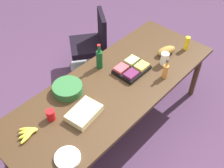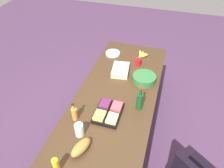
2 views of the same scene
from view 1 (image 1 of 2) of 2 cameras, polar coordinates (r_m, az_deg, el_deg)
name	(u,v)px [view 1 (image 1 of 2)]	position (r m, az deg, el deg)	size (l,w,h in m)	color
ground_plane	(113,129)	(3.51, 0.22, -9.14)	(10.00, 10.00, 0.00)	#482E4A
conference_table	(113,90)	(2.97, 0.26, -1.16)	(2.54, 0.96, 0.77)	#3E2A18
office_chair	(91,49)	(4.10, -4.28, 7.14)	(0.67, 0.67, 0.90)	gray
bread_loaf	(166,51)	(3.34, 11.02, 6.69)	(0.24, 0.11, 0.10)	olive
fruit_platter	(131,69)	(3.07, 4.00, 3.15)	(0.36, 0.28, 0.07)	black
paper_plate_stack	(68,158)	(2.41, -9.07, -14.68)	(0.22, 0.22, 0.03)	white
salad_bowl	(68,89)	(2.86, -9.03, -0.95)	(0.30, 0.30, 0.09)	#2C6633
mayo_jar	(165,59)	(3.18, 10.68, 5.08)	(0.09, 0.09, 0.15)	white
red_solo_cup	(51,115)	(2.65, -12.40, -6.19)	(0.08, 0.08, 0.11)	red
wine_bottle	(99,59)	(3.06, -2.59, 5.15)	(0.08, 0.08, 0.31)	#124721
dressing_bottle	(165,71)	(3.01, 10.87, 2.66)	(0.07, 0.07, 0.23)	orange
banana_bunch	(28,133)	(2.61, -16.82, -9.55)	(0.21, 0.17, 0.04)	gold
sheet_cake	(84,113)	(2.64, -5.72, -5.92)	(0.32, 0.22, 0.07)	beige
mustard_bottle	(187,43)	(3.46, 15.05, 8.05)	(0.06, 0.06, 0.17)	yellow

